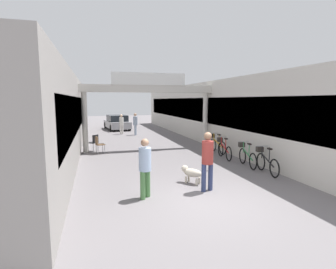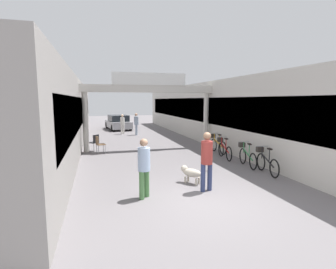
{
  "view_description": "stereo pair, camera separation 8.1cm",
  "coord_description": "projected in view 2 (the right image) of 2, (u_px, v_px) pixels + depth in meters",
  "views": [
    {
      "loc": [
        -2.89,
        -6.13,
        2.7
      ],
      "look_at": [
        0.0,
        4.06,
        1.3
      ],
      "focal_mm": 28.0,
      "sensor_mm": 36.0,
      "label": 1
    },
    {
      "loc": [
        -2.81,
        -6.15,
        2.7
      ],
      "look_at": [
        0.0,
        4.06,
        1.3
      ],
      "focal_mm": 28.0,
      "sensor_mm": 36.0,
      "label": 2
    }
  ],
  "objects": [
    {
      "name": "pedestrian_with_dog",
      "position": [
        207.0,
        157.0,
        7.71
      ],
      "size": [
        0.4,
        0.39,
        1.77
      ],
      "color": "navy",
      "rests_on": "ground_plane"
    },
    {
      "name": "pedestrian_carrying_crate",
      "position": [
        136.0,
        123.0,
        20.19
      ],
      "size": [
        0.43,
        0.43,
        1.69
      ],
      "color": "#8C9EB2",
      "rests_on": "ground_plane"
    },
    {
      "name": "arcade_sign_gateway",
      "position": [
        149.0,
        96.0,
        14.13
      ],
      "size": [
        7.4,
        0.47,
        4.13
      ],
      "color": "beige",
      "rests_on": "ground_plane"
    },
    {
      "name": "bicycle_red_third",
      "position": [
        224.0,
        149.0,
        12.16
      ],
      "size": [
        0.46,
        1.68,
        0.98
      ],
      "color": "black",
      "rests_on": "ground_plane"
    },
    {
      "name": "ground_plane",
      "position": [
        208.0,
        202.0,
        6.97
      ],
      "size": [
        80.0,
        80.0,
        0.0
      ],
      "primitive_type": "plane",
      "color": "slate"
    },
    {
      "name": "dog_on_leash",
      "position": [
        191.0,
        173.0,
        8.52
      ],
      "size": [
        0.67,
        0.76,
        0.56
      ],
      "color": "beige",
      "rests_on": "ground_plane"
    },
    {
      "name": "parked_car_silver",
      "position": [
        118.0,
        122.0,
        24.13
      ],
      "size": [
        2.24,
        4.19,
        1.33
      ],
      "color": "#99999E",
      "rests_on": "ground_plane"
    },
    {
      "name": "cafe_chair_wood_nearer",
      "position": [
        99.0,
        143.0,
        13.19
      ],
      "size": [
        0.49,
        0.49,
        0.89
      ],
      "color": "gray",
      "rests_on": "ground_plane"
    },
    {
      "name": "storefront_right",
      "position": [
        211.0,
        111.0,
        18.58
      ],
      "size": [
        3.0,
        26.0,
        3.78
      ],
      "color": "beige",
      "rests_on": "ground_plane"
    },
    {
      "name": "bicycle_orange_farthest",
      "position": [
        217.0,
        144.0,
        13.5
      ],
      "size": [
        0.46,
        1.69,
        0.98
      ],
      "color": "black",
      "rests_on": "ground_plane"
    },
    {
      "name": "storefront_left",
      "position": [
        57.0,
        113.0,
        15.9
      ],
      "size": [
        3.0,
        26.0,
        3.78
      ],
      "color": "#9E9993",
      "rests_on": "ground_plane"
    },
    {
      "name": "bicycle_green_second",
      "position": [
        247.0,
        156.0,
        10.72
      ],
      "size": [
        0.46,
        1.68,
        0.98
      ],
      "color": "black",
      "rests_on": "ground_plane"
    },
    {
      "name": "cafe_chair_black_farther",
      "position": [
        95.0,
        141.0,
        13.79
      ],
      "size": [
        0.57,
        0.57,
        0.89
      ],
      "color": "gray",
      "rests_on": "ground_plane"
    },
    {
      "name": "pedestrian_elderly_walking",
      "position": [
        122.0,
        123.0,
        20.75
      ],
      "size": [
        0.48,
        0.48,
        1.58
      ],
      "color": "silver",
      "rests_on": "ground_plane"
    },
    {
      "name": "bollard_post_metal",
      "position": [
        211.0,
        158.0,
        10.05
      ],
      "size": [
        0.1,
        0.1,
        0.98
      ],
      "color": "gray",
      "rests_on": "ground_plane"
    },
    {
      "name": "bicycle_black_nearest",
      "position": [
        266.0,
        162.0,
        9.68
      ],
      "size": [
        0.46,
        1.68,
        0.98
      ],
      "color": "black",
      "rests_on": "ground_plane"
    },
    {
      "name": "pedestrian_companion",
      "position": [
        144.0,
        164.0,
        7.15
      ],
      "size": [
        0.48,
        0.48,
        1.66
      ],
      "color": "#4C7F47",
      "rests_on": "ground_plane"
    }
  ]
}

